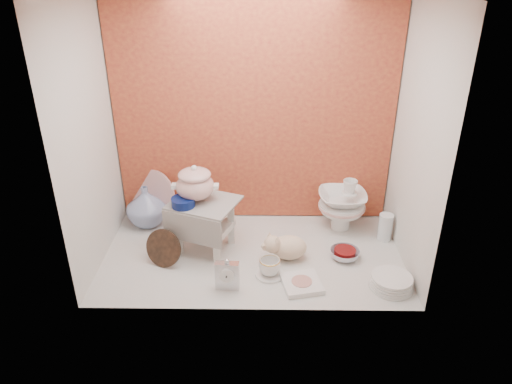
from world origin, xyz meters
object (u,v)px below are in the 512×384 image
at_px(plush_pig, 289,247).
at_px(gold_rim_teacup, 270,267).
at_px(step_stool, 205,225).
at_px(soup_tureen, 195,183).
at_px(floral_platter, 152,196).
at_px(dinner_plate_stack, 391,282).
at_px(blue_white_vase, 146,206).
at_px(mantel_clock, 227,274).
at_px(crystal_bowl, 345,254).
at_px(porcelain_tower, 342,204).

xyz_separation_m(plush_pig, gold_rim_teacup, (-0.12, -0.17, -0.02)).
distance_m(step_stool, soup_tureen, 0.28).
height_order(floral_platter, dinner_plate_stack, floral_platter).
height_order(blue_white_vase, gold_rim_teacup, blue_white_vase).
height_order(step_stool, soup_tureen, soup_tureen).
height_order(mantel_clock, gold_rim_teacup, mantel_clock).
height_order(step_stool, dinner_plate_stack, step_stool).
relative_size(floral_platter, mantel_clock, 1.89).
height_order(blue_white_vase, crystal_bowl, blue_white_vase).
bearing_deg(porcelain_tower, blue_white_vase, 178.78).
bearing_deg(crystal_bowl, gold_rim_teacup, -158.68).
height_order(soup_tureen, floral_platter, soup_tureen).
xyz_separation_m(step_stool, crystal_bowl, (0.85, -0.11, -0.13)).
xyz_separation_m(plush_pig, crystal_bowl, (0.34, 0.01, -0.05)).
distance_m(step_stool, crystal_bowl, 0.86).
bearing_deg(soup_tureen, step_stool, -25.75).
xyz_separation_m(dinner_plate_stack, porcelain_tower, (-0.19, 0.64, 0.14)).
xyz_separation_m(gold_rim_teacup, porcelain_tower, (0.48, 0.54, 0.12)).
bearing_deg(step_stool, floral_platter, 159.68).
relative_size(step_stool, blue_white_vase, 1.37).
distance_m(soup_tureen, mantel_clock, 0.59).
height_order(soup_tureen, crystal_bowl, soup_tureen).
height_order(soup_tureen, dinner_plate_stack, soup_tureen).
xyz_separation_m(floral_platter, mantel_clock, (0.56, -0.76, -0.08)).
relative_size(mantel_clock, dinner_plate_stack, 0.79).
height_order(step_stool, crystal_bowl, step_stool).
bearing_deg(gold_rim_teacup, mantel_clock, -152.34).
xyz_separation_m(gold_rim_teacup, dinner_plate_stack, (0.67, -0.10, -0.02)).
relative_size(blue_white_vase, porcelain_tower, 0.78).
relative_size(mantel_clock, porcelain_tower, 0.53).
bearing_deg(soup_tureen, mantel_clock, -64.10).
distance_m(soup_tureen, gold_rim_teacup, 0.66).
bearing_deg(dinner_plate_stack, plush_pig, 153.87).
height_order(mantel_clock, plush_pig, mantel_clock).
relative_size(floral_platter, porcelain_tower, 1.01).
height_order(plush_pig, gold_rim_teacup, plush_pig).
distance_m(soup_tureen, dinner_plate_stack, 1.25).
xyz_separation_m(plush_pig, dinner_plate_stack, (0.55, -0.27, -0.04)).
distance_m(gold_rim_teacup, crystal_bowl, 0.49).
distance_m(step_stool, floral_platter, 0.53).
height_order(blue_white_vase, dinner_plate_stack, blue_white_vase).
xyz_separation_m(soup_tureen, plush_pig, (0.56, -0.14, -0.35)).
xyz_separation_m(step_stool, gold_rim_teacup, (0.39, -0.29, -0.10)).
relative_size(step_stool, floral_platter, 1.06).
bearing_deg(dinner_plate_stack, mantel_clock, -178.71).
distance_m(gold_rim_teacup, porcelain_tower, 0.73).
distance_m(plush_pig, dinner_plate_stack, 0.62).
height_order(soup_tureen, porcelain_tower, soup_tureen).
relative_size(soup_tureen, porcelain_tower, 0.75).
distance_m(gold_rim_teacup, dinner_plate_stack, 0.68).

